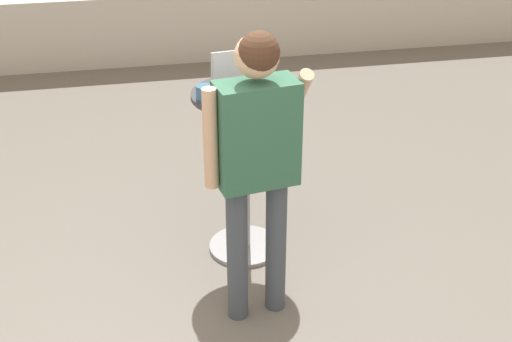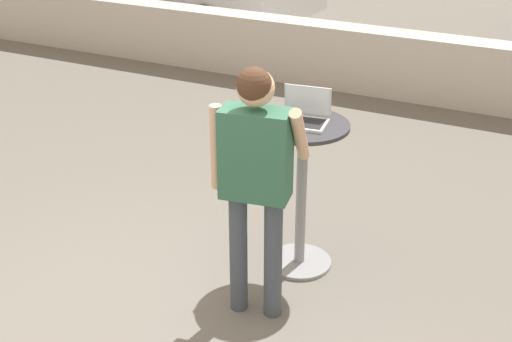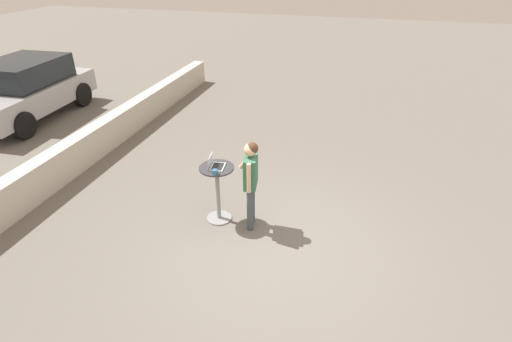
{
  "view_description": "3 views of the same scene",
  "coord_description": "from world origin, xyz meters",
  "views": [
    {
      "loc": [
        -0.12,
        -2.45,
        2.55
      ],
      "look_at": [
        0.48,
        0.57,
        0.87
      ],
      "focal_mm": 50.0,
      "sensor_mm": 36.0,
      "label": 1
    },
    {
      "loc": [
        2.05,
        -2.69,
        2.75
      ],
      "look_at": [
        0.49,
        0.57,
        0.97
      ],
      "focal_mm": 50.0,
      "sensor_mm": 36.0,
      "label": 2
    },
    {
      "loc": [
        -4.87,
        -1.02,
        4.22
      ],
      "look_at": [
        0.5,
        0.48,
        1.09
      ],
      "focal_mm": 28.0,
      "sensor_mm": 36.0,
      "label": 3
    }
  ],
  "objects": [
    {
      "name": "pavement_kerb",
      "position": [
        0.0,
        4.75,
        0.35
      ],
      "size": [
        16.55,
        0.35,
        0.71
      ],
      "color": "beige",
      "rests_on": "ground_plane"
    },
    {
      "name": "laptop",
      "position": [
        0.52,
        1.19,
        1.09
      ],
      "size": [
        0.33,
        0.29,
        0.22
      ],
      "color": "silver",
      "rests_on": "cafe_table"
    },
    {
      "name": "cafe_table",
      "position": [
        0.53,
        1.17,
        0.63
      ],
      "size": [
        0.59,
        0.59,
        1.04
      ],
      "color": "gray",
      "rests_on": "ground_plane"
    },
    {
      "name": "ground_plane",
      "position": [
        0.0,
        0.0,
        0.0
      ],
      "size": [
        50.0,
        50.0,
        0.0
      ],
      "primitive_type": "plane",
      "color": "slate"
    },
    {
      "name": "coffee_mug",
      "position": [
        0.31,
        1.11,
        1.08
      ],
      "size": [
        0.12,
        0.09,
        0.08
      ],
      "color": "#336084",
      "rests_on": "cafe_table"
    },
    {
      "name": "standing_person",
      "position": [
        0.49,
        0.57,
        1.0
      ],
      "size": [
        0.54,
        0.4,
        1.59
      ],
      "color": "#424C56",
      "rests_on": "ground_plane"
    }
  ]
}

